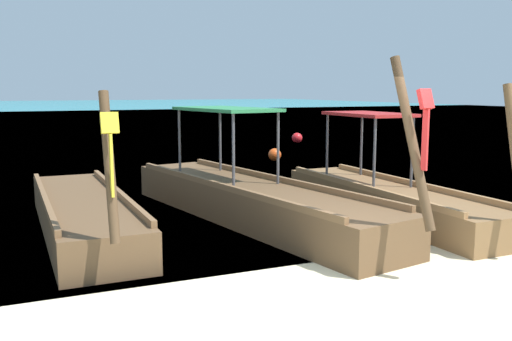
# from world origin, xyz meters

# --- Properties ---
(ground) EXTENTS (120.00, 120.00, 0.00)m
(ground) POSITION_xyz_m (0.00, 0.00, 0.00)
(ground) COLOR beige
(sea_water) EXTENTS (120.00, 120.00, 0.00)m
(sea_water) POSITION_xyz_m (0.00, 61.06, 0.00)
(sea_water) COLOR teal
(sea_water) RESTS_ON ground
(longtail_boat_yellow_ribbon) EXTENTS (1.31, 5.75, 2.34)m
(longtail_boat_yellow_ribbon) POSITION_xyz_m (-2.70, 4.01, 0.30)
(longtail_boat_yellow_ribbon) COLOR brown
(longtail_boat_yellow_ribbon) RESTS_ON ground
(longtail_boat_red_ribbon) EXTENTS (2.57, 7.44, 2.76)m
(longtail_boat_red_ribbon) POSITION_xyz_m (0.18, 3.70, 0.38)
(longtail_boat_red_ribbon) COLOR brown
(longtail_boat_red_ribbon) RESTS_ON ground
(longtail_boat_orange_ribbon) EXTENTS (1.22, 5.82, 2.43)m
(longtail_boat_orange_ribbon) POSITION_xyz_m (2.64, 2.98, 0.34)
(longtail_boat_orange_ribbon) COLOR brown
(longtail_boat_orange_ribbon) RESTS_ON ground
(mooring_buoy_near) EXTENTS (0.46, 0.46, 0.46)m
(mooring_buoy_near) POSITION_xyz_m (7.69, 16.15, 0.23)
(mooring_buoy_near) COLOR red
(mooring_buoy_near) RESTS_ON sea_water
(mooring_buoy_far) EXTENTS (0.42, 0.42, 0.42)m
(mooring_buoy_far) POSITION_xyz_m (4.16, 11.02, 0.22)
(mooring_buoy_far) COLOR #EA5119
(mooring_buoy_far) RESTS_ON sea_water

